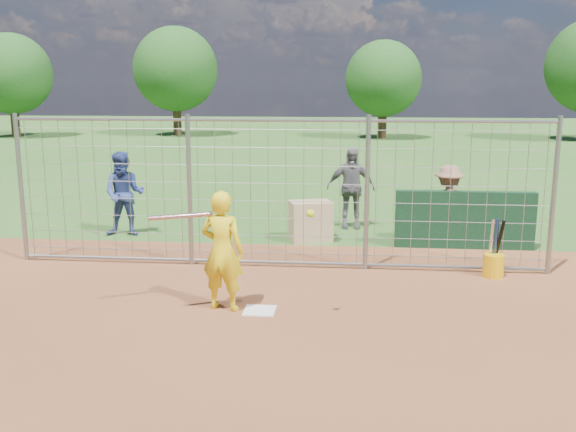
# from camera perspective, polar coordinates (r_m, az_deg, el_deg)

# --- Properties ---
(ground) EXTENTS (100.00, 100.00, 0.00)m
(ground) POSITION_cam_1_polar(r_m,az_deg,el_deg) (9.18, -2.36, -8.03)
(ground) COLOR #2D591E
(ground) RESTS_ON ground
(infield_dirt) EXTENTS (18.00, 18.00, 0.00)m
(infield_dirt) POSITION_cam_1_polar(r_m,az_deg,el_deg) (6.48, -6.12, -16.98)
(infield_dirt) COLOR brown
(infield_dirt) RESTS_ON ground
(home_plate) EXTENTS (0.43, 0.43, 0.02)m
(home_plate) POSITION_cam_1_polar(r_m,az_deg,el_deg) (8.99, -2.54, -8.40)
(home_plate) COLOR silver
(home_plate) RESTS_ON ground
(dugout_wall) EXTENTS (2.60, 0.20, 1.10)m
(dugout_wall) POSITION_cam_1_polar(r_m,az_deg,el_deg) (12.61, 15.41, -0.35)
(dugout_wall) COLOR #11381E
(dugout_wall) RESTS_ON ground
(batter) EXTENTS (0.69, 0.52, 1.69)m
(batter) POSITION_cam_1_polar(r_m,az_deg,el_deg) (8.87, -5.85, -3.10)
(batter) COLOR yellow
(batter) RESTS_ON ground
(bystander_a) EXTENTS (0.90, 0.73, 1.73)m
(bystander_a) POSITION_cam_1_polar(r_m,az_deg,el_deg) (13.55, -14.34, 1.90)
(bystander_a) COLOR navy
(bystander_a) RESTS_ON ground
(bystander_b) EXTENTS (1.06, 0.51, 1.76)m
(bystander_b) POSITION_cam_1_polar(r_m,az_deg,el_deg) (13.90, 5.59, 2.52)
(bystander_b) COLOR slate
(bystander_b) RESTS_ON ground
(bystander_c) EXTENTS (1.10, 0.75, 1.57)m
(bystander_c) POSITION_cam_1_polar(r_m,az_deg,el_deg) (12.71, 14.03, 0.91)
(bystander_c) COLOR #8A604B
(bystander_c) RESTS_ON ground
(equipment_bin) EXTENTS (0.93, 0.76, 0.80)m
(equipment_bin) POSITION_cam_1_polar(r_m,az_deg,el_deg) (12.77, 2.02, -0.46)
(equipment_bin) COLOR tan
(equipment_bin) RESTS_ON ground
(equipment_in_play) EXTENTS (2.19, 0.43, 0.19)m
(equipment_in_play) POSITION_cam_1_polar(r_m,az_deg,el_deg) (8.50, -6.85, 0.04)
(equipment_in_play) COLOR silver
(equipment_in_play) RESTS_ON ground
(bucket_with_bats) EXTENTS (0.34, 0.39, 0.97)m
(bucket_with_bats) POSITION_cam_1_polar(r_m,az_deg,el_deg) (10.96, 17.81, -3.94)
(bucket_with_bats) COLOR #ECAE0C
(bucket_with_bats) RESTS_ON ground
(backstop_fence) EXTENTS (9.08, 0.08, 2.60)m
(backstop_fence) POSITION_cam_1_polar(r_m,az_deg,el_deg) (10.78, -0.98, 1.90)
(backstop_fence) COLOR gray
(backstop_fence) RESTS_ON ground
(tree_line) EXTENTS (44.66, 6.72, 6.48)m
(tree_line) POSITION_cam_1_polar(r_m,az_deg,el_deg) (36.74, 8.69, 12.63)
(tree_line) COLOR #3F2B19
(tree_line) RESTS_ON ground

